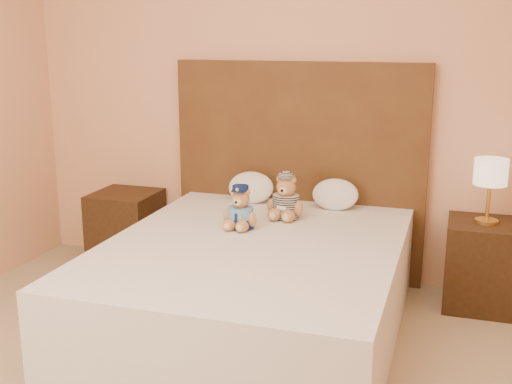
# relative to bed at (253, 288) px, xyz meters

# --- Properties ---
(room_walls) EXTENTS (4.04, 4.52, 2.72)m
(room_walls) POSITION_rel_bed_xyz_m (0.00, -0.74, 1.53)
(room_walls) COLOR #E4A67C
(room_walls) RESTS_ON ground
(bed) EXTENTS (1.60, 2.00, 0.55)m
(bed) POSITION_rel_bed_xyz_m (0.00, 0.00, 0.00)
(bed) COLOR white
(bed) RESTS_ON ground
(headboard) EXTENTS (1.75, 0.08, 1.50)m
(headboard) POSITION_rel_bed_xyz_m (0.00, 1.01, 0.47)
(headboard) COLOR #533819
(headboard) RESTS_ON ground
(nightstand_left) EXTENTS (0.45, 0.45, 0.55)m
(nightstand_left) POSITION_rel_bed_xyz_m (-1.25, 0.80, -0.00)
(nightstand_left) COLOR #342210
(nightstand_left) RESTS_ON ground
(nightstand_right) EXTENTS (0.45, 0.45, 0.55)m
(nightstand_right) POSITION_rel_bed_xyz_m (1.25, 0.80, -0.00)
(nightstand_right) COLOR #342210
(nightstand_right) RESTS_ON ground
(lamp) EXTENTS (0.20, 0.20, 0.40)m
(lamp) POSITION_rel_bed_xyz_m (1.25, 0.80, 0.57)
(lamp) COLOR gold
(lamp) RESTS_ON nightstand_right
(teddy_police) EXTENTS (0.24, 0.23, 0.26)m
(teddy_police) POSITION_rel_bed_xyz_m (-0.15, 0.23, 0.40)
(teddy_police) COLOR #AE7343
(teddy_police) RESTS_ON bed
(teddy_prisoner) EXTENTS (0.27, 0.26, 0.28)m
(teddy_prisoner) POSITION_rel_bed_xyz_m (0.05, 0.52, 0.41)
(teddy_prisoner) COLOR #AE7343
(teddy_prisoner) RESTS_ON bed
(pillow_left) EXTENTS (0.32, 0.21, 0.23)m
(pillow_left) POSITION_rel_bed_xyz_m (-0.29, 0.83, 0.39)
(pillow_left) COLOR white
(pillow_left) RESTS_ON bed
(pillow_right) EXTENTS (0.31, 0.20, 0.22)m
(pillow_right) POSITION_rel_bed_xyz_m (0.30, 0.83, 0.38)
(pillow_right) COLOR white
(pillow_right) RESTS_ON bed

